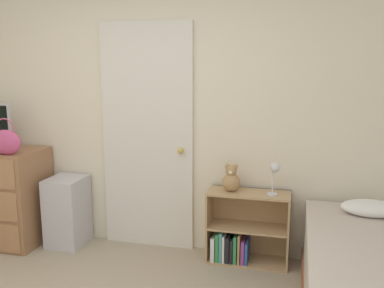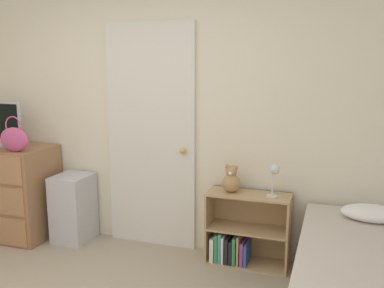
% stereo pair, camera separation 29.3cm
% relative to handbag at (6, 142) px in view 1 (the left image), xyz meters
% --- Properties ---
extents(wall_back, '(10.00, 0.06, 2.55)m').
position_rel_handbag_xyz_m(wall_back, '(1.16, 0.50, 0.24)').
color(wall_back, beige).
rests_on(wall_back, ground_plane).
extents(door_closed, '(0.87, 0.09, 2.10)m').
position_rel_handbag_xyz_m(door_closed, '(1.18, 0.45, 0.01)').
color(door_closed, silver).
rests_on(door_closed, ground_plane).
extents(handbag, '(0.31, 0.11, 0.33)m').
position_rel_handbag_xyz_m(handbag, '(0.00, 0.00, 0.00)').
color(handbag, '#C64C7F').
rests_on(handbag, dresser).
extents(storage_bin, '(0.33, 0.38, 0.66)m').
position_rel_handbag_xyz_m(storage_bin, '(0.42, 0.27, -0.71)').
color(storage_bin, silver).
rests_on(storage_bin, ground_plane).
extents(bookshelf, '(0.71, 0.29, 0.64)m').
position_rel_handbag_xyz_m(bookshelf, '(2.09, 0.31, -0.79)').
color(bookshelf, tan).
rests_on(bookshelf, ground_plane).
extents(teddy_bear, '(0.16, 0.16, 0.24)m').
position_rel_handbag_xyz_m(teddy_bear, '(1.99, 0.31, -0.30)').
color(teddy_bear, tan).
rests_on(teddy_bear, bookshelf).
extents(desk_lamp, '(0.11, 0.10, 0.28)m').
position_rel_handbag_xyz_m(desk_lamp, '(2.36, 0.27, -0.20)').
color(desk_lamp, silver).
rests_on(desk_lamp, bookshelf).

